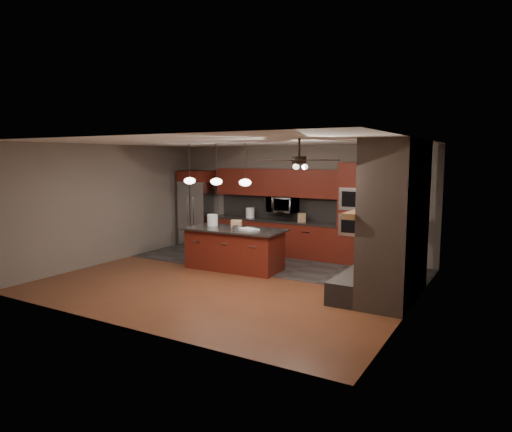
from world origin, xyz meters
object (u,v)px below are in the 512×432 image
Objects in this scene: oven_tower at (357,214)px; kitchen_island at (234,249)px; paint_tray at (249,229)px; counter_box at (302,218)px; paint_can at (236,228)px; white_bucket at (212,220)px; cardboard_box at (236,224)px; microwave at (283,204)px; counter_bucket at (250,213)px; refrigerator at (198,208)px.

kitchen_island is at bearing -139.37° from oven_tower.
counter_box reaches higher than paint_tray.
paint_can is 0.71× the size of counter_box.
counter_box is (1.48, 1.74, -0.04)m from white_bucket.
counter_box reaches higher than cardboard_box.
microwave is at bearing 178.34° from oven_tower.
counter_box is (0.58, -0.10, -0.29)m from microwave.
counter_bucket is (-2.92, 0.01, -0.16)m from oven_tower.
oven_tower is at bearing 31.82° from white_bucket.
microwave is 0.98m from counter_bucket.
paint_tray is 1.86× the size of counter_box.
paint_can is at bearing -92.00° from microwave.
counter_bucket is at bearing 179.85° from oven_tower.
paint_tray is at bearing -7.98° from white_bucket.
cardboard_box is (0.57, 0.13, -0.05)m from white_bucket.
oven_tower reaches higher than paint_can.
counter_bucket is (-0.87, 2.08, 0.06)m from paint_can.
white_bucket is at bearing -150.85° from counter_box.
kitchen_island is 0.62m from paint_tray.
counter_bucket reaches higher than paint_can.
paint_tray is at bearing -60.00° from counter_bucket.
paint_can is at bearing -134.70° from oven_tower.
counter_box is at bearing 49.65° from white_bucket.
kitchen_island is (-0.23, -1.95, -0.84)m from microwave.
microwave is at bearing 3.03° from counter_bucket.
white_bucket is 0.87m from paint_can.
oven_tower reaches higher than paint_tray.
counter_bucket is at bearing 137.03° from paint_tray.
counter_box is at bearing 35.30° from cardboard_box.
paint_can is at bearing -19.43° from white_bucket.
oven_tower is at bearing 0.92° from refrigerator.
cardboard_box is at bearing -69.33° from counter_bucket.
cardboard_box is at bearing 109.20° from kitchen_island.
kitchen_island is at bearing -9.05° from white_bucket.
counter_box is at bearing -9.76° from microwave.
white_bucket is at bearing -115.97° from microwave.
refrigerator reaches higher than microwave.
refrigerator reaches higher than white_bucket.
microwave is at bearing 88.00° from paint_can.
microwave reaches higher than white_bucket.
counter_bucket is (-0.95, -0.05, -0.27)m from microwave.
counter_box is (0.90, 1.61, 0.01)m from cardboard_box.
refrigerator is at bearing 160.06° from counter_box.
kitchen_island is at bearing -69.19° from counter_bucket.
paint_can is at bearing -128.41° from counter_box.
microwave is 4.71× the size of paint_can.
refrigerator is 3.20m from counter_box.
oven_tower is at bearing -18.75° from counter_box.
oven_tower is 1.41m from counter_box.
kitchen_island is 0.90m from white_bucket.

